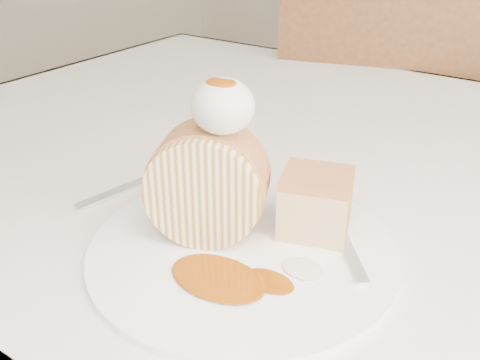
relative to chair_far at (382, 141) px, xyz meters
The scene contains 10 objects.
table 0.61m from the chair_far, 70.92° to the right, with size 1.40×0.90×0.75m.
chair_far is the anchor object (origin of this frame).
plate 0.84m from the chair_far, 79.44° to the right, with size 0.28×0.28×0.01m, color white.
roulade_slice 0.85m from the chair_far, 82.16° to the right, with size 0.11×0.11×0.06m, color #F9E0AD.
cake_chunk 0.80m from the chair_far, 75.55° to the right, with size 0.06×0.06×0.05m, color #CF894E.
whipped_cream 0.88m from the chair_far, 81.03° to the right, with size 0.05×0.05×0.05m, color silver.
caramel_drizzle 0.89m from the chair_far, 80.99° to the right, with size 0.03×0.02×0.01m, color #8A3D05.
caramel_pool 0.90m from the chair_far, 79.39° to the right, with size 0.09×0.06×0.00m, color #8A3D05, non-canonical shape.
fork 0.81m from the chair_far, 73.18° to the right, with size 0.02×0.17×0.00m, color silver.
spoon 0.80m from the chair_far, 91.90° to the right, with size 0.03×0.18×0.00m, color silver.
Camera 1 is at (0.18, -0.38, 1.04)m, focal length 40.00 mm.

